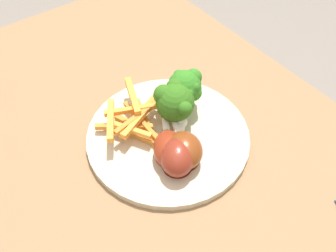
% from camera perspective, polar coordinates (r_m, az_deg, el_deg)
% --- Properties ---
extents(dining_table, '(0.99, 0.65, 0.72)m').
position_cam_1_polar(dining_table, '(0.71, -1.10, -9.98)').
color(dining_table, '#8E6B47').
rests_on(dining_table, ground_plane).
extents(dinner_plate, '(0.27, 0.27, 0.01)m').
position_cam_1_polar(dinner_plate, '(0.62, 0.00, -1.57)').
color(dinner_plate, beige).
rests_on(dinner_plate, dining_table).
extents(broccoli_floret_front, '(0.06, 0.07, 0.08)m').
position_cam_1_polar(broccoli_floret_front, '(0.62, 2.92, 6.11)').
color(broccoli_floret_front, '#8EB859').
rests_on(broccoli_floret_front, dinner_plate).
extents(broccoli_floret_middle, '(0.07, 0.06, 0.08)m').
position_cam_1_polar(broccoli_floret_middle, '(0.60, 1.02, 3.83)').
color(broccoli_floret_middle, '#82A350').
rests_on(broccoli_floret_middle, dinner_plate).
extents(broccoli_floret_back, '(0.07, 0.06, 0.07)m').
position_cam_1_polar(broccoli_floret_back, '(0.61, 1.12, 4.46)').
color(broccoli_floret_back, '#7BAD47').
rests_on(broccoli_floret_back, dinner_plate).
extents(carrot_fries_pile, '(0.13, 0.12, 0.04)m').
position_cam_1_polar(carrot_fries_pile, '(0.61, -5.27, 1.05)').
color(carrot_fries_pile, orange).
rests_on(carrot_fries_pile, dinner_plate).
extents(chicken_drumstick_near, '(0.12, 0.08, 0.05)m').
position_cam_1_polar(chicken_drumstick_near, '(0.57, 2.41, -3.39)').
color(chicken_drumstick_near, '#57210D').
rests_on(chicken_drumstick_near, dinner_plate).
extents(chicken_drumstick_far, '(0.10, 0.10, 0.05)m').
position_cam_1_polar(chicken_drumstick_far, '(0.56, 1.71, -4.30)').
color(chicken_drumstick_far, '#5C1910').
rests_on(chicken_drumstick_far, dinner_plate).
extents(chicken_drumstick_extra, '(0.12, 0.09, 0.04)m').
position_cam_1_polar(chicken_drumstick_extra, '(0.57, 0.02, -3.17)').
color(chicken_drumstick_extra, '#611B0D').
rests_on(chicken_drumstick_extra, dinner_plate).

